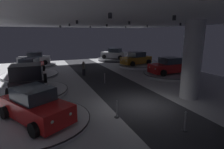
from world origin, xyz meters
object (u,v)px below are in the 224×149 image
display_platform_mid_right (168,74)px  display_car_mid_right (169,66)px  display_platform_far_right (136,65)px  display_platform_mid_left (30,92)px  brand_sign_pylon (193,65)px  pickup_truck_mid_left (29,80)px  display_car_deep_right (114,54)px  display_platform_far_left (30,75)px  display_car_far_left (30,67)px  display_platform_deep_left (35,65)px  display_platform_deep_right (114,59)px  visitor_walking_near (84,68)px  display_car_deep_left (35,59)px  display_platform_near_left (38,121)px  display_car_near_left (36,106)px  display_car_far_right (136,59)px  column_right (192,60)px

display_platform_mid_right → display_car_mid_right: (0.03, 0.00, 0.91)m
display_platform_far_right → display_platform_mid_left: bearing=-152.8°
display_car_mid_right → display_platform_far_right: size_ratio=0.91×
brand_sign_pylon → display_platform_mid_right: bearing=74.2°
pickup_truck_mid_left → display_platform_far_right: (13.18, 7.11, -1.01)m
display_car_mid_right → display_platform_far_right: display_car_mid_right is taller
display_car_deep_right → display_platform_far_left: size_ratio=0.71×
display_car_mid_right → display_car_far_left: display_car_mid_right is taller
pickup_truck_mid_left → display_platform_far_left: 6.93m
display_platform_deep_left → display_platform_mid_right: bearing=-41.1°
display_platform_deep_right → visitor_walking_near: (-7.42, -9.09, 0.71)m
display_platform_far_left → display_car_far_left: (0.01, 0.03, 0.86)m
display_platform_mid_right → display_car_deep_left: size_ratio=1.21×
display_platform_mid_right → display_car_far_left: 15.14m
display_platform_deep_right → display_platform_deep_left: size_ratio=0.99×
display_car_deep_left → display_platform_near_left: 17.96m
display_platform_mid_right → display_platform_deep_left: 17.97m
brand_sign_pylon → display_platform_far_left: 16.47m
display_platform_far_right → visitor_walking_near: 8.26m
display_car_near_left → display_car_deep_right: bearing=56.9°
display_platform_mid_right → display_car_deep_left: 17.96m
display_platform_deep_left → display_car_deep_left: bearing=-5.0°
brand_sign_pylon → display_platform_far_right: (0.71, 10.60, -1.87)m
display_platform_far_right → pickup_truck_mid_left: bearing=-151.7°
display_car_deep_left → display_car_far_left: bearing=-94.2°
display_car_far_left → display_car_deep_left: bearing=85.8°
display_car_far_right → display_platform_deep_right: bearing=94.2°
pickup_truck_mid_left → visitor_walking_near: size_ratio=3.35×
column_right → display_car_near_left: (-10.30, -0.03, -1.75)m
display_car_mid_right → display_platform_mid_left: bearing=-176.8°
display_car_deep_left → display_car_near_left: display_car_deep_left is taller
pickup_truck_mid_left → display_platform_far_left: bearing=91.7°
brand_sign_pylon → display_platform_far_left: brand_sign_pylon is taller
pickup_truck_mid_left → display_car_near_left: size_ratio=1.18×
column_right → display_platform_deep_left: 20.92m
display_platform_mid_left → display_platform_far_right: bearing=27.2°
display_platform_deep_left → display_car_near_left: 17.93m
display_car_far_right → display_car_mid_right: bearing=-84.5°
display_platform_mid_right → pickup_truck_mid_left: (-13.77, -1.08, 1.03)m
display_platform_deep_left → visitor_walking_near: size_ratio=3.55×
display_platform_deep_right → visitor_walking_near: bearing=-129.2°
brand_sign_pylon → display_platform_far_right: size_ratio=0.85×
column_right → brand_sign_pylon: (1.69, 1.50, -0.68)m
display_platform_mid_left → display_platform_deep_right: 18.55m
display_platform_mid_left → display_car_far_right: size_ratio=1.27×
display_car_far_left → pickup_truck_mid_left: bearing=-88.4°
display_car_far_right → visitor_walking_near: (-7.91, -2.38, -0.23)m
column_right → display_platform_deep_right: size_ratio=0.98×
display_platform_mid_right → visitor_walking_near: (-8.46, 3.65, 0.72)m
display_car_near_left → display_platform_far_right: (12.70, 12.13, -0.79)m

